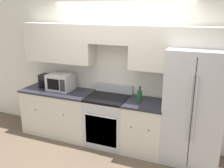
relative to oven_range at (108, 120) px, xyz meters
The scene contains 9 objects.
ground_plane 0.55m from the oven_range, 75.23° to the right, with size 12.00×12.00×0.00m, color brown.
wall_back 1.07m from the oven_range, 72.81° to the left, with size 8.00×0.39×2.60m.
lower_cabinets_left 1.04m from the oven_range, behind, with size 1.38×0.64×0.89m.
lower_cabinets_right 0.68m from the oven_range, ahead, with size 0.67×0.64×0.89m.
oven_range is the anchor object (origin of this frame).
refrigerator 1.51m from the oven_range, ahead, with size 0.87×0.73×1.82m.
microwave 1.16m from the oven_range, behind, with size 0.46×0.39×0.31m.
bottle 0.77m from the oven_range, ahead, with size 0.08×0.08×0.24m.
coffee_maker 1.54m from the oven_range, behind, with size 0.19×0.29×0.23m.
Camera 1 is at (1.55, -3.46, 2.37)m, focal length 40.00 mm.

